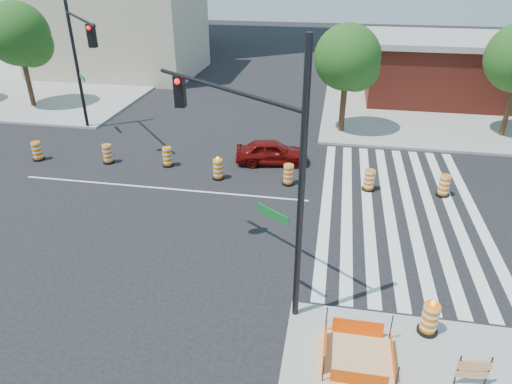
% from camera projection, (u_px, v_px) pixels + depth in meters
% --- Properties ---
extents(ground, '(120.00, 120.00, 0.00)m').
position_uv_depth(ground, '(161.00, 188.00, 21.68)').
color(ground, black).
rests_on(ground, ground).
extents(sidewalk_ne, '(22.00, 22.00, 0.15)m').
position_uv_depth(sidewalk_ne, '(472.00, 100.00, 34.50)').
color(sidewalk_ne, gray).
rests_on(sidewalk_ne, ground).
extents(sidewalk_nw, '(22.00, 22.00, 0.15)m').
position_uv_depth(sidewalk_nw, '(41.00, 79.00, 40.17)').
color(sidewalk_nw, gray).
rests_on(sidewalk_nw, ground).
extents(crosswalk_east, '(6.75, 13.50, 0.01)m').
position_uv_depth(crosswalk_east, '(399.00, 208.00, 19.96)').
color(crosswalk_east, silver).
rests_on(crosswalk_east, ground).
extents(lane_centerline, '(14.00, 0.12, 0.01)m').
position_uv_depth(lane_centerline, '(161.00, 188.00, 21.68)').
color(lane_centerline, silver).
rests_on(lane_centerline, ground).
extents(excavation_pit, '(2.20, 2.20, 0.90)m').
position_uv_depth(excavation_pit, '(357.00, 358.00, 12.32)').
color(excavation_pit, tan).
rests_on(excavation_pit, ground).
extents(brick_storefront, '(16.50, 8.50, 4.60)m').
position_uv_depth(brick_storefront, '(479.00, 70.00, 33.45)').
color(brick_storefront, maroon).
rests_on(brick_storefront, ground).
extents(beige_midrise, '(14.00, 10.00, 10.00)m').
position_uv_depth(beige_midrise, '(116.00, 16.00, 40.42)').
color(beige_midrise, '#B7A78C').
rests_on(beige_midrise, ground).
extents(red_coupe, '(4.00, 2.17, 1.29)m').
position_uv_depth(red_coupe, '(272.00, 152.00, 23.98)').
color(red_coupe, '#5E0908').
rests_on(red_coupe, ground).
extents(signal_pole_se, '(5.13, 3.74, 8.21)m').
position_uv_depth(signal_pole_se, '(256.00, 150.00, 12.78)').
color(signal_pole_se, black).
rests_on(signal_pole_se, ground).
extents(signal_pole_nw, '(4.44, 5.12, 8.77)m').
position_uv_depth(signal_pole_nw, '(79.00, 46.00, 25.27)').
color(signal_pole_nw, black).
rests_on(signal_pole_nw, ground).
extents(pit_drum, '(0.59, 0.59, 1.15)m').
position_uv_depth(pit_drum, '(430.00, 319.00, 13.05)').
color(pit_drum, black).
rests_on(pit_drum, ground).
extents(barricade, '(0.84, 0.14, 0.99)m').
position_uv_depth(barricade, '(473.00, 370.00, 11.39)').
color(barricade, orange).
rests_on(barricade, ground).
extents(tree_north_b, '(4.25, 4.25, 7.22)m').
position_uv_depth(tree_north_b, '(19.00, 38.00, 30.85)').
color(tree_north_b, '#382314').
rests_on(tree_north_b, ground).
extents(tree_north_c, '(3.87, 3.82, 6.50)m').
position_uv_depth(tree_north_c, '(348.00, 61.00, 26.42)').
color(tree_north_c, '#382314').
rests_on(tree_north_c, ground).
extents(median_drum_1, '(0.60, 0.60, 1.02)m').
position_uv_depth(median_drum_1, '(37.00, 152.00, 24.45)').
color(median_drum_1, black).
rests_on(median_drum_1, ground).
extents(median_drum_2, '(0.60, 0.60, 1.02)m').
position_uv_depth(median_drum_2, '(108.00, 154.00, 24.10)').
color(median_drum_2, black).
rests_on(median_drum_2, ground).
extents(median_drum_3, '(0.60, 0.60, 1.02)m').
position_uv_depth(median_drum_3, '(168.00, 157.00, 23.76)').
color(median_drum_3, black).
rests_on(median_drum_3, ground).
extents(median_drum_4, '(0.60, 0.60, 1.18)m').
position_uv_depth(median_drum_4, '(218.00, 170.00, 22.39)').
color(median_drum_4, black).
rests_on(median_drum_4, ground).
extents(median_drum_5, '(0.60, 0.60, 1.02)m').
position_uv_depth(median_drum_5, '(288.00, 175.00, 21.85)').
color(median_drum_5, black).
rests_on(median_drum_5, ground).
extents(median_drum_6, '(0.60, 0.60, 1.02)m').
position_uv_depth(median_drum_6, '(369.00, 181.00, 21.31)').
color(median_drum_6, black).
rests_on(median_drum_6, ground).
extents(median_drum_7, '(0.60, 0.60, 1.02)m').
position_uv_depth(median_drum_7, '(444.00, 186.00, 20.81)').
color(median_drum_7, black).
rests_on(median_drum_7, ground).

